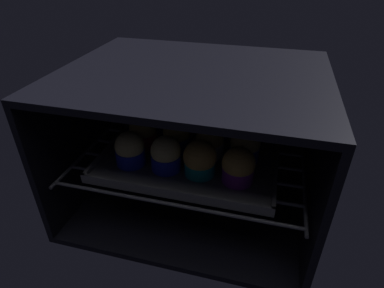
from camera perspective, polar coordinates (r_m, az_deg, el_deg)
oven_cavity at (r=83.06cm, az=0.96°, el=1.66°), size 59.00×47.00×37.00cm
oven_rack at (r=81.38cm, az=0.21°, el=-1.87°), size 54.80×42.00×0.80cm
baking_tray at (r=79.84cm, az=0.00°, el=-1.68°), size 41.86×33.46×2.20cm
muffin_row0_col0 at (r=74.91cm, az=-11.02°, el=-1.01°), size 6.87×6.87×8.11cm
muffin_row0_col1 at (r=71.99cm, az=-4.68°, el=-1.88°), size 6.87×6.87×8.21cm
muffin_row0_col2 at (r=70.18cm, az=1.41°, el=-2.80°), size 7.43×7.43×8.24cm
muffin_row0_col3 at (r=68.79cm, az=8.28°, el=-4.01°), size 7.19×7.19×8.17cm
muffin_row1_col0 at (r=81.35cm, az=-8.77°, el=2.06°), size 6.87×6.87×8.06cm
muffin_row1_col1 at (r=78.83cm, az=-2.75°, el=1.46°), size 6.87×6.87×8.20cm
muffin_row1_col2 at (r=76.86cm, az=3.18°, el=0.29°), size 6.87×6.87×7.74cm
muffin_row1_col3 at (r=75.84cm, az=9.46°, el=-0.30°), size 7.11×7.11×8.27cm
muffin_row2_col0 at (r=87.99cm, az=-6.36°, el=4.64°), size 6.87×6.87×8.37cm
muffin_row2_col1 at (r=85.92cm, az=-1.45°, el=4.32°), size 6.93×6.93×8.65cm
muffin_row2_col2 at (r=83.81cm, az=4.21°, el=3.64°), size 6.91×6.91×8.73cm
muffin_row2_col3 at (r=82.54cm, az=10.07°, el=2.69°), size 7.24×7.24×8.64cm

